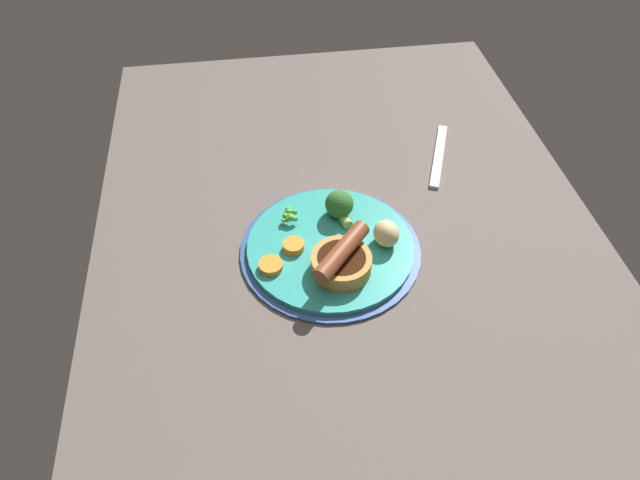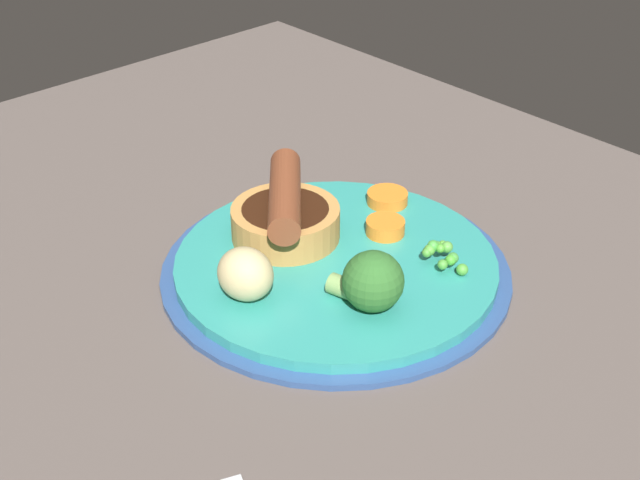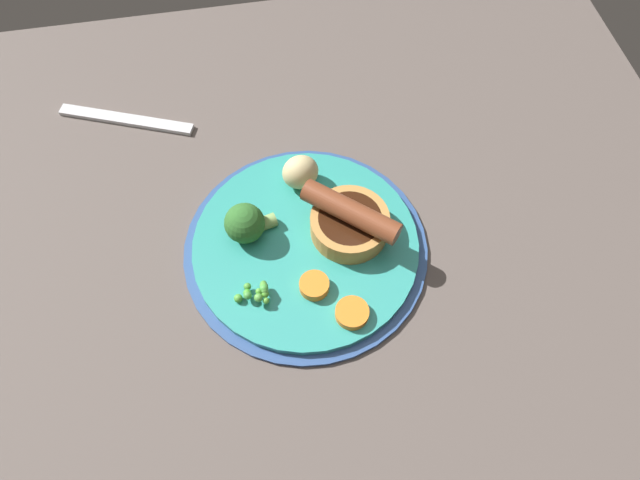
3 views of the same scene
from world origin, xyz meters
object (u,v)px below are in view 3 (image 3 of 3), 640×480
object	(u,v)px
sausage_pudding	(350,221)
carrot_slice_4	(314,285)
dinner_plate	(306,247)
potato_chunk_0	(300,172)
carrot_slice_0	(352,313)
broccoli_floret_near	(246,223)
fork	(126,120)
pea_pile	(256,293)

from	to	relation	value
sausage_pudding	carrot_slice_4	distance (cm)	8.30
dinner_plate	potato_chunk_0	distance (cm)	8.85
sausage_pudding	carrot_slice_0	bearing A→B (deg)	-58.69
broccoli_floret_near	carrot_slice_0	xyz separation A→B (cm)	(-9.54, 11.80, -1.67)
dinner_plate	fork	world-z (taller)	dinner_plate
pea_pile	carrot_slice_4	bearing A→B (deg)	179.16
dinner_plate	fork	xyz separation A→B (cm)	(19.90, -23.07, -0.27)
broccoli_floret_near	potato_chunk_0	bearing A→B (deg)	-154.27
sausage_pudding	potato_chunk_0	world-z (taller)	sausage_pudding
pea_pile	carrot_slice_4	distance (cm)	6.26
dinner_plate	pea_pile	size ratio (longest dim) A/B	6.83
carrot_slice_0	carrot_slice_4	world-z (taller)	carrot_slice_4
dinner_plate	carrot_slice_0	bearing A→B (deg)	109.63
sausage_pudding	potato_chunk_0	size ratio (longest dim) A/B	2.36
dinner_plate	fork	bearing A→B (deg)	-49.21
broccoli_floret_near	carrot_slice_4	xyz separation A→B (cm)	(-6.21, 8.05, -1.58)
potato_chunk_0	carrot_slice_4	size ratio (longest dim) A/B	1.34
broccoli_floret_near	potato_chunk_0	world-z (taller)	broccoli_floret_near
carrot_slice_4	potato_chunk_0	bearing A→B (deg)	-93.38
potato_chunk_0	fork	distance (cm)	25.64
dinner_plate	potato_chunk_0	xyz separation A→B (cm)	(-0.84, -8.33, 2.87)
potato_chunk_0	broccoli_floret_near	bearing A→B (deg)	39.95
dinner_plate	carrot_slice_0	size ratio (longest dim) A/B	7.79
pea_pile	potato_chunk_0	xyz separation A→B (cm)	(-7.06, -13.85, 1.00)
pea_pile	broccoli_floret_near	size ratio (longest dim) A/B	0.69
broccoli_floret_near	carrot_slice_4	world-z (taller)	broccoli_floret_near
dinner_plate	pea_pile	distance (cm)	8.53
carrot_slice_0	fork	xyz separation A→B (cm)	(23.24, -32.43, -1.61)
sausage_pudding	pea_pile	size ratio (longest dim) A/B	2.52
broccoli_floret_near	pea_pile	bearing A→B (deg)	75.58
potato_chunk_0	dinner_plate	bearing A→B (deg)	84.27
carrot_slice_0	sausage_pudding	bearing A→B (deg)	-100.11
sausage_pudding	carrot_slice_0	world-z (taller)	sausage_pudding
carrot_slice_4	carrot_slice_0	bearing A→B (deg)	131.59
dinner_plate	pea_pile	bearing A→B (deg)	41.57
dinner_plate	potato_chunk_0	world-z (taller)	potato_chunk_0
dinner_plate	broccoli_floret_near	size ratio (longest dim) A/B	4.69
sausage_pudding	broccoli_floret_near	world-z (taller)	sausage_pudding
pea_pile	broccoli_floret_near	bearing A→B (deg)	-90.20
sausage_pudding	carrot_slice_4	world-z (taller)	sausage_pudding
dinner_plate	pea_pile	xyz separation A→B (cm)	(6.23, 5.52, 1.88)
dinner_plate	broccoli_floret_near	distance (cm)	7.31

